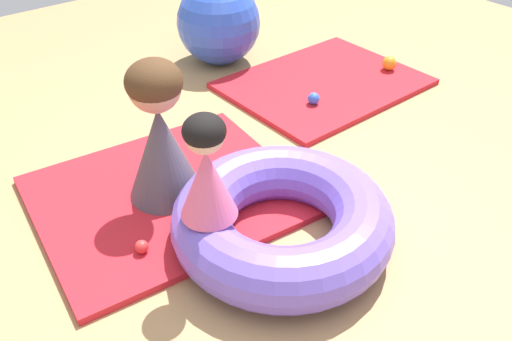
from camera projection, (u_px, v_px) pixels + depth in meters
The scene contains 11 objects.
ground_plane at pixel (276, 235), 2.72m from camera, with size 8.00×8.00×0.00m, color tan.
gym_mat_center_rear at pixel (324, 84), 4.02m from camera, with size 1.38×1.06×0.04m, color red.
gym_mat_near_right at pixel (168, 195), 2.94m from camera, with size 1.36×1.18×0.04m, color red.
inflatable_cushion at pixel (282, 220), 2.59m from camera, with size 1.07×1.07×0.29m, color #7056D1.
child_in_pink at pixel (207, 169), 2.26m from camera, with size 0.29×0.29×0.50m.
adult_seated at pixel (160, 133), 2.71m from camera, with size 0.47×0.47×0.77m.
play_ball_red at pixel (142, 247), 2.54m from camera, with size 0.06×0.06×0.06m, color red.
play_ball_pink at pixel (227, 165), 3.08m from camera, with size 0.07×0.07×0.07m, color pink.
play_ball_orange at pixel (389, 63), 4.13m from camera, with size 0.11×0.11×0.11m, color orange.
play_ball_blue at pixel (314, 98), 3.70m from camera, with size 0.08×0.08×0.08m, color blue.
exercise_ball_large at pixel (219, 23), 4.19m from camera, with size 0.65×0.65×0.65m, color blue.
Camera 1 is at (-1.34, -1.50, 1.86)m, focal length 37.93 mm.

